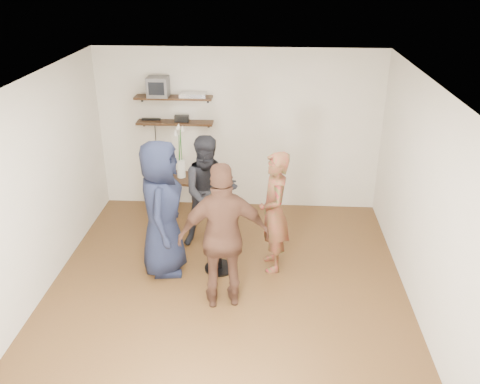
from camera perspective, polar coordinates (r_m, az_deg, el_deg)
name	(u,v)px	position (r m, az deg, el deg)	size (l,w,h in m)	color
room	(225,197)	(5.83, -1.69, -0.62)	(4.58, 5.08, 2.68)	#432815
shelf_upper	(174,98)	(8.01, -7.48, 10.47)	(1.20, 0.25, 0.04)	black
shelf_lower	(175,123)	(8.11, -7.32, 7.74)	(1.20, 0.25, 0.04)	black
crt_monitor	(158,87)	(8.01, -9.16, 11.61)	(0.32, 0.30, 0.30)	#59595B
dvd_deck	(193,95)	(7.94, -5.29, 10.82)	(0.40, 0.24, 0.06)	silver
radio	(182,119)	(8.07, -6.56, 8.19)	(0.22, 0.10, 0.10)	black
power_strip	(151,119)	(8.23, -9.95, 8.05)	(0.30, 0.05, 0.03)	black
side_table	(182,183)	(8.23, -6.54, 1.05)	(0.61, 0.61, 0.61)	black
vase_lilies	(181,160)	(8.08, -6.68, 3.60)	(0.19, 0.19, 0.93)	white
drinks_table	(219,229)	(6.60, -2.40, -4.20)	(0.52, 0.52, 0.95)	black
wine_glass_fl	(212,198)	(6.36, -3.13, -0.66)	(0.06, 0.06, 0.19)	silver
wine_glass_fr	(222,197)	(6.35, -2.02, -0.55)	(0.07, 0.07, 0.21)	silver
wine_glass_bl	(216,194)	(6.46, -2.67, -0.22)	(0.06, 0.06, 0.19)	silver
wine_glass_br	(220,195)	(6.37, -2.21, -0.36)	(0.07, 0.07, 0.22)	silver
person_plaid	(274,212)	(6.57, 3.86, -2.29)	(0.60, 0.39, 1.64)	#AE1328
person_dark	(210,192)	(7.14, -3.43, 0.02)	(0.79, 0.62, 1.63)	black
person_navy	(162,209)	(6.52, -8.79, -1.85)	(0.89, 0.58, 1.82)	#151B31
person_brown	(224,237)	(5.83, -1.82, -5.07)	(1.06, 0.44, 1.80)	#4C2E20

